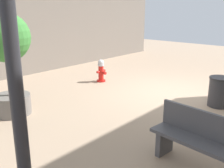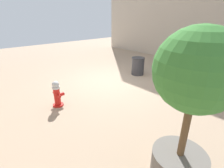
# 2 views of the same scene
# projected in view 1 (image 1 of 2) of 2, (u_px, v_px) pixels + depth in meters

# --- Properties ---
(ground_plane) EXTENTS (23.40, 23.40, 0.00)m
(ground_plane) POSITION_uv_depth(u_px,v_px,m) (174.00, 94.00, 8.15)
(ground_plane) COLOR tan
(fire_hydrant) EXTENTS (0.38, 0.41, 0.80)m
(fire_hydrant) POSITION_uv_depth(u_px,v_px,m) (101.00, 71.00, 9.41)
(fire_hydrant) COLOR red
(fire_hydrant) RESTS_ON ground_plane
(bench_far) EXTENTS (1.79, 0.62, 0.95)m
(bench_far) POSITION_uv_depth(u_px,v_px,m) (204.00, 141.00, 4.24)
(bench_far) COLOR #4C4C51
(bench_far) RESTS_ON ground_plane
(planter_tree) EXTENTS (1.16, 1.16, 2.48)m
(planter_tree) POSITION_uv_depth(u_px,v_px,m) (7.00, 52.00, 6.19)
(planter_tree) COLOR slate
(planter_tree) RESTS_ON ground_plane
(street_lamp) EXTENTS (0.36, 0.36, 3.85)m
(street_lamp) POSITION_uv_depth(u_px,v_px,m) (9.00, 27.00, 2.32)
(street_lamp) COLOR #2D2D33
(street_lamp) RESTS_ON ground_plane
(trash_bin) EXTENTS (0.59, 0.59, 0.80)m
(trash_bin) POSITION_uv_depth(u_px,v_px,m) (219.00, 92.00, 7.04)
(trash_bin) COLOR #38383D
(trash_bin) RESTS_ON ground_plane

